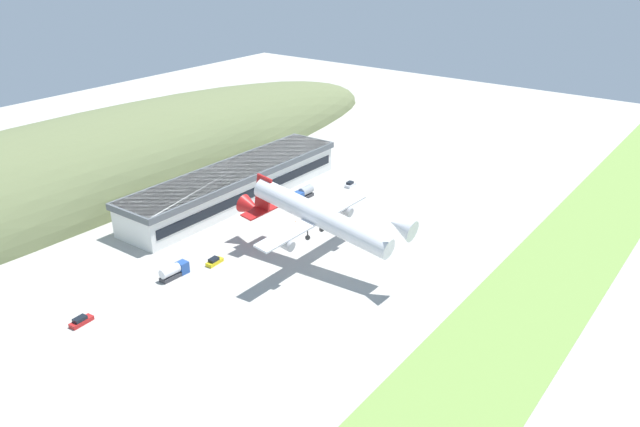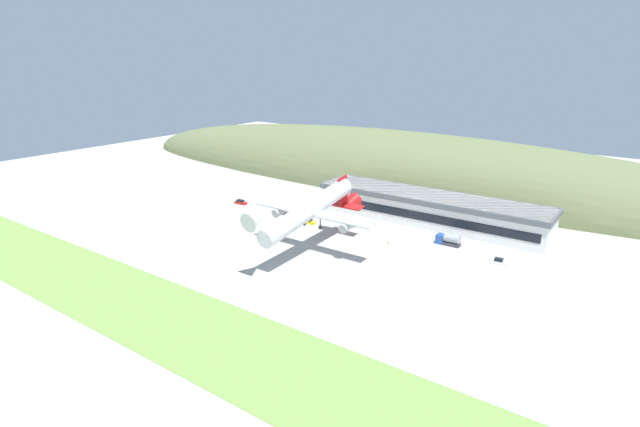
# 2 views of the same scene
# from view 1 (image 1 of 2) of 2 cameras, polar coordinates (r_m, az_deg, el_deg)

# --- Properties ---
(ground_plane) EXTENTS (392.43, 392.43, 0.00)m
(ground_plane) POSITION_cam_1_polar(r_m,az_deg,el_deg) (141.46, 2.12, -4.32)
(ground_plane) COLOR #ADAAA3
(grass_strip_foreground) EXTENTS (353.19, 22.23, 0.08)m
(grass_strip_foreground) POSITION_cam_1_polar(r_m,az_deg,el_deg) (126.41, 17.54, -9.31)
(grass_strip_foreground) COLOR #759947
(grass_strip_foreground) RESTS_ON ground_plane
(hill_backdrop) EXTENTS (295.84, 53.41, 41.20)m
(hill_backdrop) POSITION_cam_1_polar(r_m,az_deg,el_deg) (190.10, -23.24, 1.32)
(hill_backdrop) COLOR #667047
(hill_backdrop) RESTS_ON ground_plane
(terminal_building) EXTENTS (71.64, 15.64, 9.05)m
(terminal_building) POSITION_cam_1_polar(r_m,az_deg,el_deg) (173.30, -7.75, 2.84)
(terminal_building) COLOR white
(terminal_building) RESTS_ON ground_plane
(cargo_airplane) EXTENTS (35.90, 46.19, 11.90)m
(cargo_airplane) POSITION_cam_1_polar(r_m,az_deg,el_deg) (135.30, -0.24, -0.27)
(cargo_airplane) COLOR silver
(service_car_0) EXTENTS (4.62, 2.01, 1.51)m
(service_car_0) POSITION_cam_1_polar(r_m,az_deg,el_deg) (127.79, -21.01, -9.16)
(service_car_0) COLOR #B21E1E
(service_car_0) RESTS_ON ground_plane
(service_car_1) EXTENTS (4.33, 1.97, 1.53)m
(service_car_1) POSITION_cam_1_polar(r_m,az_deg,el_deg) (141.69, -9.63, -4.34)
(service_car_1) COLOR gold
(service_car_1) RESTS_ON ground_plane
(service_car_2) EXTENTS (3.77, 1.96, 1.50)m
(service_car_2) POSITION_cam_1_polar(r_m,az_deg,el_deg) (182.83, 2.78, 2.67)
(service_car_2) COLOR silver
(service_car_2) RESTS_ON ground_plane
(fuel_truck) EXTENTS (6.92, 2.32, 2.99)m
(fuel_truck) POSITION_cam_1_polar(r_m,az_deg,el_deg) (137.84, -13.20, -5.14)
(fuel_truck) COLOR #264C99
(fuel_truck) RESTS_ON ground_plane
(box_truck) EXTENTS (6.69, 2.52, 3.28)m
(box_truck) POSITION_cam_1_polar(r_m,az_deg,el_deg) (173.92, -1.49, 1.87)
(box_truck) COLOR #264C99
(box_truck) RESTS_ON ground_plane
(traffic_cone_0) EXTENTS (0.52, 0.52, 0.58)m
(traffic_cone_0) POSITION_cam_1_polar(r_m,az_deg,el_deg) (159.67, -2.25, -0.74)
(traffic_cone_0) COLOR orange
(traffic_cone_0) RESTS_ON ground_plane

